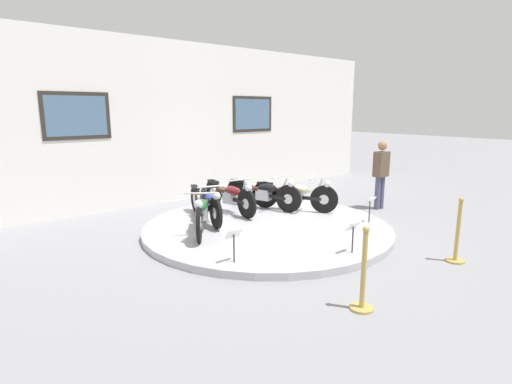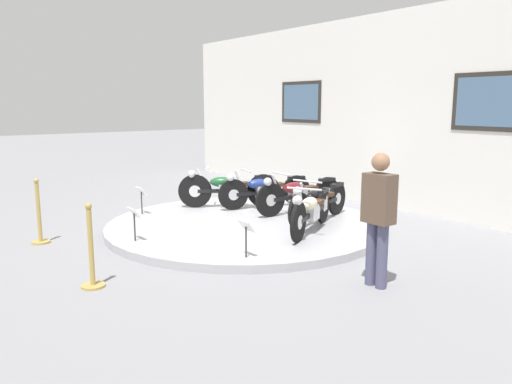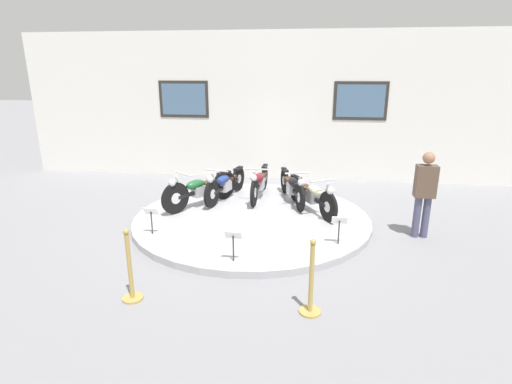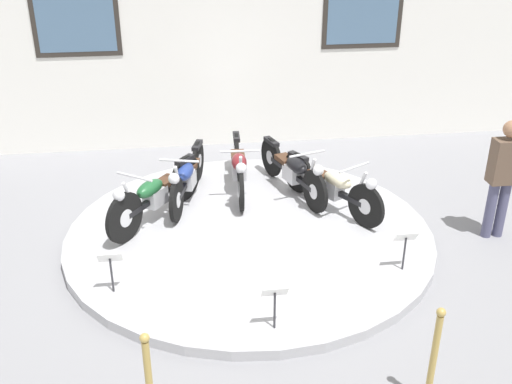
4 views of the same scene
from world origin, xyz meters
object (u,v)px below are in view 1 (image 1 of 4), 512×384
Objects in this scene: motorcycle_blue at (206,202)px; info_placard_front_centre at (353,230)px; motorcycle_cream at (296,194)px; stanchion_post_right_of_entry at (457,240)px; motorcycle_green at (202,210)px; stanchion_post_left_of_entry at (363,282)px; motorcycle_maroon at (230,195)px; info_placard_front_left at (234,238)px; info_placard_front_right at (370,204)px; motorcycle_black at (264,192)px; visitor_standing at (381,171)px.

info_placard_front_centre is at bearing -75.82° from motorcycle_blue.
stanchion_post_right_of_entry reaches higher than motorcycle_cream.
stanchion_post_left_of_entry is (0.01, -3.52, -0.17)m from motorcycle_green.
stanchion_post_right_of_entry is at bearing 0.00° from stanchion_post_left_of_entry.
motorcycle_maroon is 3.25m from info_placard_front_centre.
motorcycle_blue and motorcycle_cream have the same top height.
motorcycle_cream reaches higher than info_placard_front_left.
info_placard_front_left is 3.43m from stanchion_post_right_of_entry.
stanchion_post_right_of_entry reaches higher than info_placard_front_right.
info_placard_front_right is at bearing -74.21° from motorcycle_cream.
motorcycle_blue is at bearing 52.14° from motorcycle_green.
stanchion_post_left_of_entry reaches higher than info_placard_front_right.
stanchion_post_left_of_entry is (-1.19, -4.31, -0.15)m from motorcycle_maroon.
motorcycle_black is 4.53m from stanchion_post_left_of_entry.
visitor_standing is at bearing -29.52° from motorcycle_black.
info_placard_front_left is at bearing -112.28° from motorcycle_blue.
info_placard_front_left is at bearing -138.11° from motorcycle_black.
motorcycle_green is 0.72m from motorcycle_blue.
info_placard_front_centre is at bearing -152.53° from visitor_standing.
stanchion_post_left_of_entry is (-1.19, -1.05, -0.15)m from info_placard_front_centre.
stanchion_post_right_of_entry reaches higher than motorcycle_maroon.
motorcycle_black is 3.68× the size of info_placard_front_right.
info_placard_front_right is (1.66, -2.40, -0.01)m from motorcycle_maroon.
motorcycle_blue is 3.12m from info_placard_front_centre.
visitor_standing is at bearing 53.61° from stanchion_post_right_of_entry.
info_placard_front_right is at bearing -29.35° from motorcycle_green.
visitor_standing is (3.19, 1.66, 0.41)m from info_placard_front_centre.
motorcycle_maroon reaches higher than motorcycle_cream.
info_placard_front_centre is (0.00, -3.25, -0.01)m from motorcycle_maroon.
motorcycle_blue is 0.80m from motorcycle_maroon.
stanchion_post_left_of_entry is 2.38m from stanchion_post_right_of_entry.
motorcycle_maroon reaches higher than info_placard_front_centre.
motorcycle_cream reaches higher than info_placard_front_centre.
stanchion_post_left_of_entry is at bearing -148.23° from visitor_standing.
motorcycle_green is at bearing -164.00° from motorcycle_black.
motorcycle_black is 3.68× the size of info_placard_front_left.
motorcycle_blue is (0.44, 0.56, -0.02)m from motorcycle_green.
motorcycle_blue is 1.01× the size of motorcycle_black.
motorcycle_blue is 3.71× the size of info_placard_front_right.
motorcycle_cream reaches higher than info_placard_front_right.
motorcycle_cream is at bearing 63.94° from info_placard_front_centre.
motorcycle_cream is (1.97, -0.57, 0.00)m from motorcycle_blue.
motorcycle_cream is at bearing 105.79° from info_placard_front_right.
motorcycle_green is at bearing 179.87° from motorcycle_cream.
motorcycle_cream is at bearing 29.28° from info_placard_front_left.
motorcycle_green reaches higher than info_placard_front_right.
info_placard_front_right is (0.45, -1.60, -0.00)m from motorcycle_cream.
motorcycle_cream is 2.74m from info_placard_front_centre.
stanchion_post_right_of_entry is (2.85, -1.91, -0.15)m from info_placard_front_left.
info_placard_front_centre is (0.77, -3.03, -0.00)m from motorcycle_blue.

